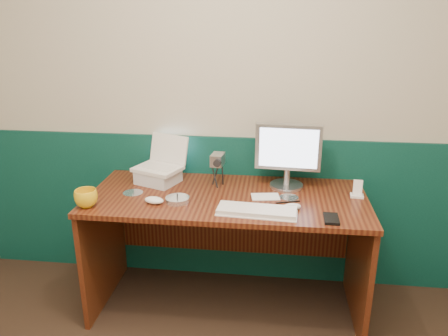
# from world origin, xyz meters

# --- Properties ---
(back_wall) EXTENTS (3.50, 0.04, 2.50)m
(back_wall) POSITION_xyz_m (0.00, 1.75, 1.25)
(back_wall) COLOR #B7B19B
(back_wall) RESTS_ON ground
(wainscot) EXTENTS (3.48, 0.02, 1.00)m
(wainscot) POSITION_xyz_m (0.00, 1.74, 0.50)
(wainscot) COLOR #07312E
(wainscot) RESTS_ON ground
(desk) EXTENTS (1.60, 0.70, 0.75)m
(desk) POSITION_xyz_m (0.02, 1.38, 0.38)
(desk) COLOR #3A130A
(desk) RESTS_ON ground
(laptop_riser) EXTENTS (0.29, 0.27, 0.08)m
(laptop_riser) POSITION_xyz_m (-0.43, 1.53, 0.79)
(laptop_riser) COLOR silver
(laptop_riser) RESTS_ON desk
(laptop) EXTENTS (0.32, 0.29, 0.22)m
(laptop) POSITION_xyz_m (-0.43, 1.53, 0.94)
(laptop) COLOR white
(laptop) RESTS_ON laptop_riser
(monitor) EXTENTS (0.39, 0.14, 0.38)m
(monitor) POSITION_xyz_m (0.36, 1.56, 0.94)
(monitor) COLOR #B4B4B9
(monitor) RESTS_ON desk
(keyboard) EXTENTS (0.42, 0.17, 0.02)m
(keyboard) POSITION_xyz_m (0.20, 1.16, 0.76)
(keyboard) COLOR white
(keyboard) RESTS_ON desk
(mouse_right) EXTENTS (0.11, 0.09, 0.03)m
(mouse_right) POSITION_xyz_m (0.39, 1.23, 0.77)
(mouse_right) COLOR silver
(mouse_right) RESTS_ON desk
(mouse_left) EXTENTS (0.12, 0.09, 0.04)m
(mouse_left) POSITION_xyz_m (-0.37, 1.22, 0.77)
(mouse_left) COLOR white
(mouse_left) RESTS_ON desk
(mug) EXTENTS (0.16, 0.16, 0.10)m
(mug) POSITION_xyz_m (-0.72, 1.14, 0.80)
(mug) COLOR yellow
(mug) RESTS_ON desk
(camcorder) EXTENTS (0.11, 0.15, 0.21)m
(camcorder) POSITION_xyz_m (-0.05, 1.53, 0.86)
(camcorder) COLOR #B1B1B6
(camcorder) RESTS_ON desk
(cd_spindle) EXTENTS (0.13, 0.13, 0.03)m
(cd_spindle) POSITION_xyz_m (-0.24, 1.26, 0.76)
(cd_spindle) COLOR silver
(cd_spindle) RESTS_ON desk
(cd_loose_a) EXTENTS (0.12, 0.12, 0.00)m
(cd_loose_a) POSITION_xyz_m (-0.53, 1.35, 0.75)
(cd_loose_a) COLOR silver
(cd_loose_a) RESTS_ON desk
(cd_loose_b) EXTENTS (0.11, 0.11, 0.00)m
(cd_loose_b) POSITION_xyz_m (0.38, 1.40, 0.75)
(cd_loose_b) COLOR silver
(cd_loose_b) RESTS_ON desk
(pen) EXTENTS (0.13, 0.05, 0.01)m
(pen) POSITION_xyz_m (0.37, 1.32, 0.75)
(pen) COLOR black
(pen) RESTS_ON desk
(papers) EXTENTS (0.17, 0.13, 0.00)m
(papers) POSITION_xyz_m (0.24, 1.38, 0.75)
(papers) COLOR silver
(papers) RESTS_ON desk
(dock) EXTENTS (0.08, 0.06, 0.01)m
(dock) POSITION_xyz_m (0.76, 1.45, 0.76)
(dock) COLOR white
(dock) RESTS_ON desk
(music_player) EXTENTS (0.05, 0.03, 0.09)m
(music_player) POSITION_xyz_m (0.76, 1.45, 0.81)
(music_player) COLOR white
(music_player) RESTS_ON dock
(pda) EXTENTS (0.08, 0.13, 0.01)m
(pda) POSITION_xyz_m (0.58, 1.12, 0.76)
(pda) COLOR black
(pda) RESTS_ON desk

